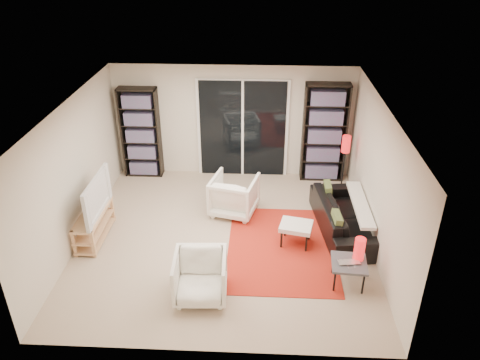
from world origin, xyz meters
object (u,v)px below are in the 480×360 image
at_px(side_table, 349,264).
at_px(armchair_front, 200,277).
at_px(ottoman, 296,227).
at_px(floor_lamp, 345,151).
at_px(bookshelf_left, 141,133).
at_px(bookshelf_right, 324,133).
at_px(tv_stand, 94,225).
at_px(sofa, 343,217).
at_px(armchair_back, 234,195).

bearing_deg(side_table, armchair_front, -170.04).
height_order(ottoman, floor_lamp, floor_lamp).
height_order(bookshelf_left, bookshelf_right, bookshelf_right).
distance_m(bookshelf_left, floor_lamp, 4.25).
bearing_deg(armchair_front, floor_lamp, 49.28).
bearing_deg(bookshelf_right, side_table, -89.11).
xyz_separation_m(bookshelf_right, side_table, (0.05, -3.42, -0.69)).
xyz_separation_m(tv_stand, armchair_front, (2.02, -1.38, 0.09)).
relative_size(bookshelf_left, armchair_front, 2.52).
height_order(bookshelf_right, sofa, bookshelf_right).
xyz_separation_m(bookshelf_left, tv_stand, (-0.31, -2.43, -0.71)).
bearing_deg(floor_lamp, bookshelf_left, 171.74).
bearing_deg(floor_lamp, armchair_back, -157.92).
xyz_separation_m(armchair_front, floor_lamp, (2.49, 3.20, 0.59)).
bearing_deg(floor_lamp, ottoman, -119.45).
height_order(tv_stand, floor_lamp, floor_lamp).
bearing_deg(sofa, tv_stand, 88.75).
bearing_deg(bookshelf_left, armchair_back, -35.64).
distance_m(bookshelf_right, side_table, 3.49).
bearing_deg(tv_stand, armchair_front, -34.27).
bearing_deg(armchair_back, ottoman, 153.23).
bearing_deg(armchair_back, bookshelf_left, -21.43).
xyz_separation_m(sofa, armchair_back, (-1.96, 0.52, 0.08)).
relative_size(bookshelf_right, armchair_back, 2.54).
bearing_deg(armchair_back, floor_lamp, -143.71).
xyz_separation_m(sofa, side_table, (-0.12, -1.42, 0.07)).
bearing_deg(tv_stand, bookshelf_right, 30.27).
bearing_deg(armchair_front, bookshelf_right, 57.89).
distance_m(bookshelf_right, floor_lamp, 0.71).
height_order(armchair_front, floor_lamp, floor_lamp).
relative_size(tv_stand, ottoman, 1.92).
relative_size(bookshelf_right, armchair_front, 2.71).
distance_m(sofa, armchair_front, 2.93).
height_order(bookshelf_right, side_table, bookshelf_right).
relative_size(armchair_back, ottoman, 1.35).
bearing_deg(side_table, armchair_back, 133.47).
height_order(armchair_front, side_table, armchair_front).
xyz_separation_m(ottoman, floor_lamp, (1.03, 1.83, 0.60)).
bearing_deg(side_table, tv_stand, 166.74).
bearing_deg(sofa, armchair_back, 68.23).
bearing_deg(ottoman, floor_lamp, 60.55).
distance_m(armchair_front, ottoman, 2.00).
distance_m(armchair_front, side_table, 2.22).
bearing_deg(bookshelf_left, floor_lamp, -8.26).
xyz_separation_m(sofa, ottoman, (-0.86, -0.44, 0.05)).
bearing_deg(bookshelf_right, tv_stand, -149.73).
bearing_deg(armchair_back, sofa, 179.33).
relative_size(armchair_back, armchair_front, 1.07).
xyz_separation_m(tv_stand, side_table, (4.21, -0.99, 0.10)).
xyz_separation_m(bookshelf_left, armchair_back, (2.06, -1.48, -0.60)).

